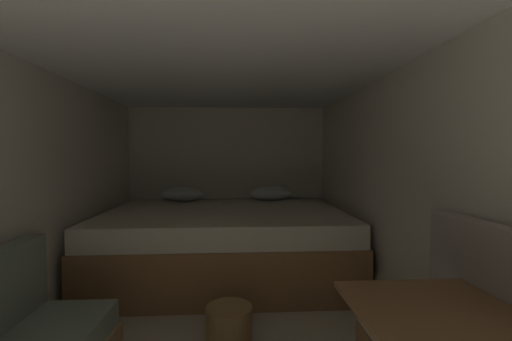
# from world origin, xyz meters

# --- Properties ---
(wall_back) EXTENTS (2.77, 0.05, 1.96)m
(wall_back) POSITION_xyz_m (0.00, 3.99, 0.98)
(wall_back) COLOR beige
(wall_back) RESTS_ON ground
(wall_left) EXTENTS (0.05, 4.62, 1.96)m
(wall_left) POSITION_xyz_m (-1.36, 1.65, 0.98)
(wall_left) COLOR beige
(wall_left) RESTS_ON ground
(wall_right) EXTENTS (0.05, 4.62, 1.96)m
(wall_right) POSITION_xyz_m (1.36, 1.65, 0.98)
(wall_right) COLOR beige
(wall_right) RESTS_ON ground
(ceiling_slab) EXTENTS (2.77, 4.62, 0.05)m
(ceiling_slab) POSITION_xyz_m (0.00, 1.65, 1.99)
(ceiling_slab) COLOR white
(ceiling_slab) RESTS_ON wall_left
(bed) EXTENTS (2.55, 1.84, 0.90)m
(bed) POSITION_xyz_m (0.00, 3.01, 0.36)
(bed) COLOR olive
(bed) RESTS_ON ground
(dinette_table) EXTENTS (0.62, 0.65, 0.72)m
(dinette_table) POSITION_xyz_m (0.88, 0.56, 0.62)
(dinette_table) COLOR brown
(dinette_table) RESTS_ON ground
(wicker_basket) EXTENTS (0.33, 0.33, 0.23)m
(wicker_basket) POSITION_xyz_m (0.07, 1.70, 0.12)
(wicker_basket) COLOR olive
(wicker_basket) RESTS_ON ground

